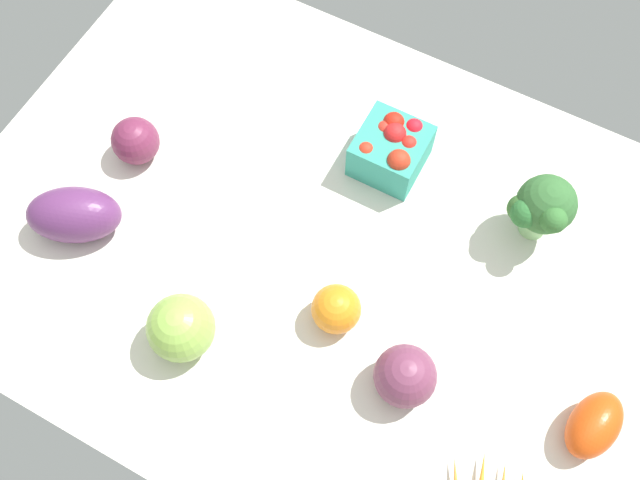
{
  "coord_description": "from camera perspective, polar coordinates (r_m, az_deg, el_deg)",
  "views": [
    {
      "loc": [
        -19.43,
        36.33,
        94.42
      ],
      "look_at": [
        0.0,
        0.0,
        4.0
      ],
      "focal_mm": 40.04,
      "sensor_mm": 36.0,
      "label": 1
    }
  ],
  "objects": [
    {
      "name": "tablecloth",
      "position": [
        1.02,
        -0.0,
        -0.7
      ],
      "size": [
        104.0,
        76.0,
        2.0
      ],
      "primitive_type": "cube",
      "color": "silver",
      "rests_on": "ground"
    },
    {
      "name": "heirloom_tomato_green",
      "position": [
        0.94,
        -11.05,
        -6.91
      ],
      "size": [
        8.91,
        8.91,
        8.91
      ],
      "primitive_type": "sphere",
      "color": "#8BB849",
      "rests_on": "tablecloth"
    },
    {
      "name": "roma_tomato",
      "position": [
        0.97,
        21.06,
        -13.63
      ],
      "size": [
        7.64,
        10.43,
        5.9
      ],
      "primitive_type": "ellipsoid",
      "rotation": [
        0.0,
        0.0,
        4.51
      ],
      "color": "#DC4912",
      "rests_on": "tablecloth"
    },
    {
      "name": "red_onion_near_basket",
      "position": [
        0.92,
        6.81,
        -10.75
      ],
      "size": [
        8.06,
        8.06,
        8.06
      ],
      "primitive_type": "sphere",
      "color": "#723551",
      "rests_on": "tablecloth"
    },
    {
      "name": "broccoli_head",
      "position": [
        1.0,
        17.32,
        2.48
      ],
      "size": [
        8.73,
        8.81,
        11.51
      ],
      "color": "#93CE87",
      "rests_on": "tablecloth"
    },
    {
      "name": "berry_basket",
      "position": [
        1.05,
        5.74,
        7.28
      ],
      "size": [
        9.73,
        9.73,
        8.21
      ],
      "color": "teal",
      "rests_on": "tablecloth"
    },
    {
      "name": "heirloom_tomato_orange",
      "position": [
        0.94,
        1.3,
        -5.54
      ],
      "size": [
        6.66,
        6.66,
        6.66
      ],
      "primitive_type": "sphere",
      "color": "orange",
      "rests_on": "tablecloth"
    },
    {
      "name": "red_onion_center",
      "position": [
        1.09,
        -14.54,
        7.68
      ],
      "size": [
        7.04,
        7.04,
        7.04
      ],
      "primitive_type": "sphere",
      "color": "#6E2645",
      "rests_on": "tablecloth"
    },
    {
      "name": "eggplant",
      "position": [
        1.05,
        -19.05,
        1.92
      ],
      "size": [
        15.3,
        13.18,
        7.89
      ],
      "primitive_type": "ellipsoid",
      "rotation": [
        0.0,
        0.0,
        3.64
      ],
      "color": "#602D62",
      "rests_on": "tablecloth"
    }
  ]
}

